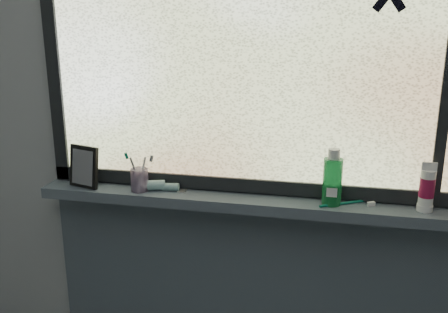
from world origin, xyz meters
The scene contains 11 objects.
wall_back centered at (0.00, 1.30, 1.25)m, with size 3.00×0.01×2.50m, color #9EA3A8.
windowsill centered at (0.00, 1.23, 1.00)m, with size 1.62×0.14×0.04m, color #47535F.
window_pane centered at (0.00, 1.28, 1.53)m, with size 1.50×0.01×1.00m, color silver.
frame_bottom centered at (0.00, 1.28, 1.05)m, with size 1.60×0.03×0.05m, color black.
frame_left centered at (-0.78, 1.28, 1.53)m, with size 0.05×0.03×1.10m, color black.
vanity_mirror centered at (-0.65, 1.21, 1.10)m, with size 0.13×0.06×0.16m, color black.
toothpaste_tube centered at (-0.36, 1.23, 1.04)m, with size 0.21×0.04×0.04m, color silver, non-canonical shape.
toothbrush_cup centered at (-0.43, 1.21, 1.06)m, with size 0.06×0.06×0.09m, color #A78DBB.
toothbrush_lying centered at (0.30, 1.23, 1.03)m, with size 0.21×0.02×0.01m, color #0B6750, non-canonical shape.
mouthwash_bottle centered at (0.26, 1.22, 1.12)m, with size 0.07×0.07×0.16m, color green.
cream_tube centered at (0.57, 1.23, 1.11)m, with size 0.05×0.05×0.12m, color silver.
Camera 1 is at (0.24, -0.42, 1.66)m, focal length 40.00 mm.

